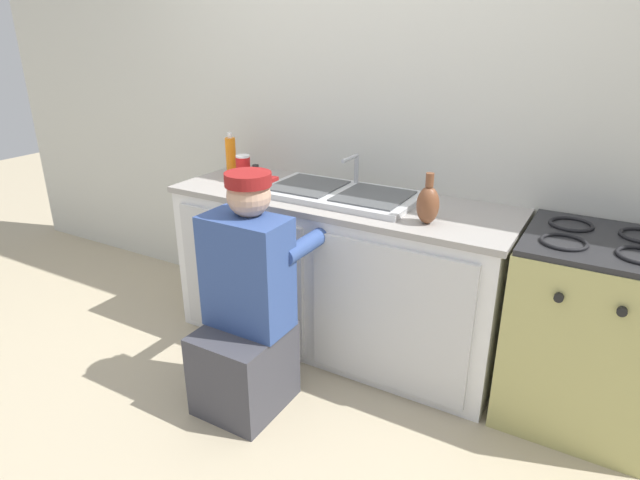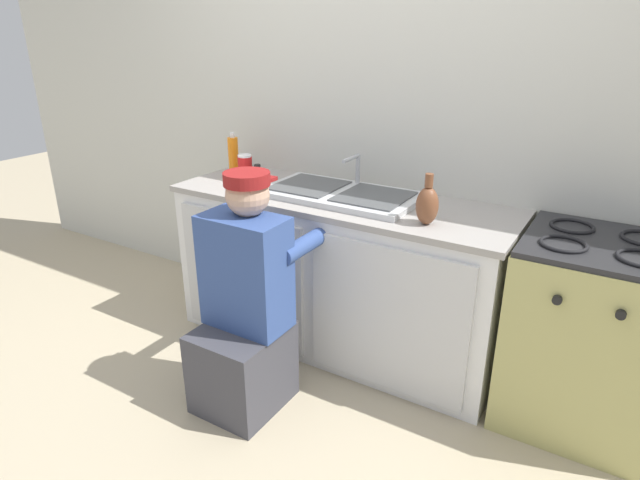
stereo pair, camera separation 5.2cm
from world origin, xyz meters
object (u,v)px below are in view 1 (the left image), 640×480
object	(u,v)px
sink_double_basin	(340,193)
vase_decorative	(428,204)
spice_bottle_red	(256,174)
soda_cup_red	(243,169)
stove_range	(585,331)
soap_bottle_orange	(231,156)
plumber_person	(247,314)

from	to	relation	value
sink_double_basin	vase_decorative	xyz separation A→B (m)	(0.52, -0.16, 0.07)
spice_bottle_red	vase_decorative	bearing A→B (deg)	-8.07
spice_bottle_red	soda_cup_red	distance (m)	0.08
stove_range	soap_bottle_orange	world-z (taller)	soap_bottle_orange
plumber_person	vase_decorative	world-z (taller)	plumber_person
sink_double_basin	vase_decorative	size ratio (longest dim) A/B	3.48
stove_range	soda_cup_red	distance (m)	1.90
stove_range	spice_bottle_red	distance (m)	1.81
soda_cup_red	vase_decorative	distance (m)	1.14
spice_bottle_red	vase_decorative	size ratio (longest dim) A/B	0.46
sink_double_basin	soap_bottle_orange	distance (m)	0.76
sink_double_basin	vase_decorative	distance (m)	0.55
spice_bottle_red	vase_decorative	distance (m)	1.06
sink_double_basin	stove_range	distance (m)	1.30
spice_bottle_red	soap_bottle_orange	size ratio (longest dim) A/B	0.42
sink_double_basin	stove_range	size ratio (longest dim) A/B	0.92
stove_range	spice_bottle_red	xyz separation A→B (m)	(-1.75, -0.01, 0.47)
sink_double_basin	spice_bottle_red	distance (m)	0.53
sink_double_basin	soda_cup_red	size ratio (longest dim) A/B	5.26
stove_range	plumber_person	world-z (taller)	plumber_person
vase_decorative	plumber_person	bearing A→B (deg)	-140.86
soda_cup_red	vase_decorative	size ratio (longest dim) A/B	0.66
sink_double_basin	soap_bottle_orange	world-z (taller)	soap_bottle_orange
plumber_person	soda_cup_red	bearing A→B (deg)	127.11
sink_double_basin	soap_bottle_orange	bearing A→B (deg)	175.24
vase_decorative	soap_bottle_orange	bearing A→B (deg)	170.25
spice_bottle_red	soda_cup_red	size ratio (longest dim) A/B	0.69
soap_bottle_orange	sink_double_basin	bearing A→B (deg)	-4.76
stove_range	vase_decorative	bearing A→B (deg)	-167.56
soda_cup_red	vase_decorative	xyz separation A→B (m)	(1.13, -0.14, 0.01)
soap_bottle_orange	vase_decorative	world-z (taller)	soap_bottle_orange
stove_range	spice_bottle_red	world-z (taller)	spice_bottle_red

